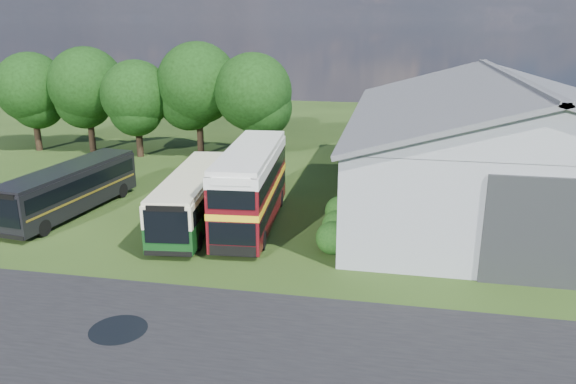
% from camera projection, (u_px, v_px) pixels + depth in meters
% --- Properties ---
extents(ground, '(120.00, 120.00, 0.00)m').
position_uv_depth(ground, '(185.00, 297.00, 23.82)').
color(ground, '#1D3210').
rests_on(ground, ground).
extents(asphalt_road, '(60.00, 8.00, 0.02)m').
position_uv_depth(asphalt_road, '(232.00, 343.00, 20.46)').
color(asphalt_road, black).
rests_on(asphalt_road, ground).
extents(puddle, '(2.20, 2.20, 0.01)m').
position_uv_depth(puddle, '(118.00, 330.00, 21.28)').
color(puddle, black).
rests_on(puddle, ground).
extents(storage_shed, '(18.80, 24.80, 8.15)m').
position_uv_depth(storage_shed, '(503.00, 139.00, 34.85)').
color(storage_shed, gray).
rests_on(storage_shed, ground).
extents(tree_far_left, '(6.12, 6.12, 8.64)m').
position_uv_depth(tree_far_left, '(31.00, 88.00, 48.88)').
color(tree_far_left, black).
rests_on(tree_far_left, ground).
extents(tree_left_a, '(6.46, 6.46, 9.12)m').
position_uv_depth(tree_left_a, '(87.00, 85.00, 48.35)').
color(tree_left_a, black).
rests_on(tree_left_a, ground).
extents(tree_left_b, '(5.78, 5.78, 8.16)m').
position_uv_depth(tree_left_b, '(136.00, 95.00, 46.68)').
color(tree_left_b, black).
rests_on(tree_left_b, ground).
extents(tree_mid, '(6.80, 6.80, 9.60)m').
position_uv_depth(tree_mid, '(198.00, 83.00, 46.72)').
color(tree_mid, black).
rests_on(tree_mid, ground).
extents(tree_right_a, '(6.26, 6.26, 8.83)m').
position_uv_depth(tree_right_a, '(253.00, 92.00, 45.01)').
color(tree_right_a, black).
rests_on(tree_right_a, ground).
extents(shrub_front, '(1.70, 1.70, 1.70)m').
position_uv_depth(shrub_front, '(332.00, 252.00, 28.43)').
color(shrub_front, '#194714').
rests_on(shrub_front, ground).
extents(shrub_mid, '(1.60, 1.60, 1.60)m').
position_uv_depth(shrub_mid, '(336.00, 238.00, 30.30)').
color(shrub_mid, '#194714').
rests_on(shrub_mid, ground).
extents(shrub_back, '(1.80, 1.80, 1.80)m').
position_uv_depth(shrub_back, '(340.00, 225.00, 32.18)').
color(shrub_back, '#194714').
rests_on(shrub_back, ground).
extents(bus_green_single, '(3.73, 11.09, 3.00)m').
position_uv_depth(bus_green_single, '(194.00, 197.00, 31.94)').
color(bus_green_single, black).
rests_on(bus_green_single, ground).
extents(bus_maroon_double, '(3.45, 10.63, 4.50)m').
position_uv_depth(bus_maroon_double, '(251.00, 187.00, 31.54)').
color(bus_maroon_double, black).
rests_on(bus_maroon_double, ground).
extents(bus_dark_single, '(3.69, 10.64, 2.88)m').
position_uv_depth(bus_dark_single, '(70.00, 189.00, 33.72)').
color(bus_dark_single, black).
rests_on(bus_dark_single, ground).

